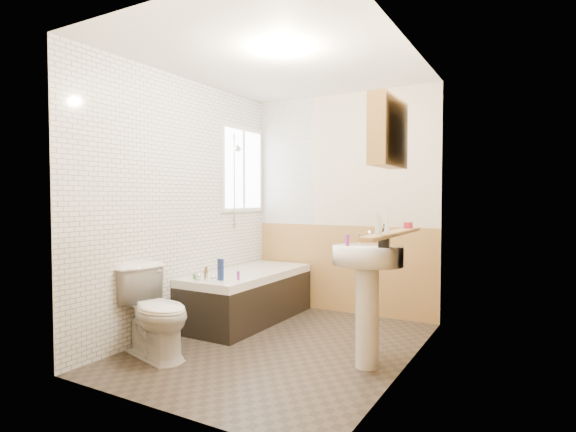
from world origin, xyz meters
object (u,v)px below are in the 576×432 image
(pine_shelf, at_px, (394,233))
(medicine_cabinet, at_px, (388,132))
(sink, at_px, (367,281))
(bathtub, at_px, (248,295))
(toilet, at_px, (155,312))

(pine_shelf, bearing_deg, medicine_cabinet, -110.75)
(sink, bearing_deg, pine_shelf, 0.63)
(bathtub, bearing_deg, toilet, -91.33)
(toilet, distance_m, pine_shelf, 2.03)
(bathtub, height_order, toilet, toilet)
(sink, bearing_deg, bathtub, 154.12)
(pine_shelf, bearing_deg, toilet, -159.93)
(bathtub, height_order, pine_shelf, pine_shelf)
(bathtub, height_order, medicine_cabinet, medicine_cabinet)
(bathtub, xyz_separation_m, toilet, (-0.03, -1.29, 0.09))
(sink, relative_size, medicine_cabinet, 1.89)
(sink, distance_m, pine_shelf, 0.43)
(medicine_cabinet, bearing_deg, toilet, -161.76)
(bathtub, xyz_separation_m, medicine_cabinet, (1.74, -0.71, 1.51))
(toilet, bearing_deg, sink, -53.22)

